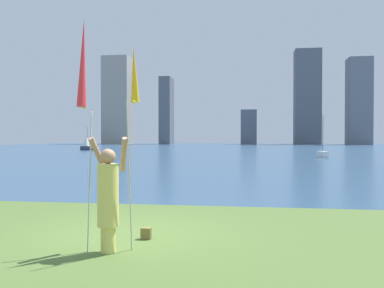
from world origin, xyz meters
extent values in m
cube|color=#2D4C6B|center=(0.00, 61.75, -0.06)|extent=(120.00, 116.49, 0.12)
cube|color=#263316|center=(0.00, 3.51, -0.02)|extent=(120.00, 0.70, 0.02)
cylinder|color=#D8CC66|center=(0.12, -1.38, 0.23)|extent=(0.26, 0.26, 0.46)
cylinder|color=#D8CC66|center=(0.12, -1.38, 1.01)|extent=(0.37, 0.37, 1.10)
sphere|color=tan|center=(0.12, -1.38, 1.69)|extent=(0.27, 0.27, 0.27)
cylinder|color=tan|center=(-0.12, -1.23, 1.72)|extent=(0.27, 0.42, 0.63)
cylinder|color=tan|center=(0.36, -1.23, 1.72)|extent=(0.27, 0.42, 0.63)
cylinder|color=#B2B2B7|center=(-0.25, -1.32, 1.27)|extent=(0.02, 0.24, 2.54)
cone|color=red|center=(-0.25, -1.59, 3.31)|extent=(0.16, 0.29, 1.54)
sphere|color=yellow|center=(-0.25, -1.53, 2.54)|extent=(0.06, 0.06, 0.06)
cylinder|color=#B2B2B7|center=(0.48, -1.32, 1.34)|extent=(0.02, 0.31, 2.66)
cone|color=yellow|center=(0.48, -0.98, 3.18)|extent=(0.16, 0.27, 1.03)
sphere|color=yellow|center=(0.48, -1.03, 2.67)|extent=(0.06, 0.06, 0.06)
cube|color=olive|center=(0.55, -0.41, 0.11)|extent=(0.20, 0.13, 0.22)
cube|color=#333D51|center=(-21.67, 49.70, 0.32)|extent=(1.98, 0.71, 0.65)
cylinder|color=#47474C|center=(-21.67, 49.70, 2.13)|extent=(0.06, 0.06, 2.97)
cone|color=silver|center=(-21.82, 49.69, 1.57)|extent=(1.00, 1.00, 1.85)
cube|color=white|center=(10.05, 32.21, 0.31)|extent=(0.83, 1.68, 0.62)
cylinder|color=#47474C|center=(10.05, 32.21, 2.39)|extent=(0.06, 0.06, 3.55)
cube|color=gray|center=(-34.29, 102.09, 12.53)|extent=(7.57, 6.95, 25.07)
cube|color=#565B66|center=(-20.07, 102.93, 9.51)|extent=(3.19, 6.82, 19.02)
cube|color=#565B66|center=(3.27, 101.69, 4.77)|extent=(4.34, 3.10, 9.55)
cube|color=#565B66|center=(19.52, 105.51, 13.19)|extent=(7.06, 5.06, 26.38)
cube|color=slate|center=(32.65, 103.14, 11.63)|extent=(5.96, 5.40, 23.27)
camera|label=1|loc=(2.51, -8.01, 2.03)|focal=36.84mm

